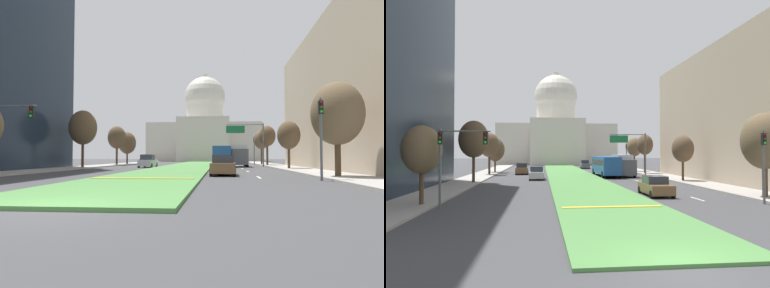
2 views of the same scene
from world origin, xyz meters
The scene contains 26 objects.
ground_plane centered at (0.00, 47.67, 0.00)m, with size 260.00×260.00×0.00m, color #3D3D3F.
grass_median centered at (0.00, 42.91, 0.07)m, with size 7.23×85.81×0.14m, color #4C8442.
median_curb_nose centered at (0.00, 11.23, 0.16)m, with size 6.50×0.50×0.04m, color gold.
lane_dashes_right centered at (7.61, 48.26, 0.00)m, with size 0.16×70.33×0.01m.
sidewalk_left centered at (-13.61, 38.14, 0.07)m, with size 4.00×85.81×0.15m, color #9E9991.
sidewalk_right centered at (13.61, 38.14, 0.07)m, with size 4.00×85.81×0.15m, color #9E9991.
midrise_block_right centered at (23.15, 29.41, 8.28)m, with size 15.08×33.17×16.55m, color tan.
capitol_building centered at (0.00, 94.57, 9.40)m, with size 34.09×24.98×28.19m.
traffic_light_near_left centered at (-10.26, 12.67, 3.80)m, with size 3.34×0.35×5.20m.
traffic_light_near_right centered at (11.11, 12.16, 3.31)m, with size 0.28×0.35×5.20m.
traffic_light_far_right centered at (11.11, 51.29, 3.31)m, with size 0.28×0.35×5.20m.
overhead_guide_sign centered at (9.19, 40.38, 4.65)m, with size 5.65×0.20×6.50m.
street_tree_left_near centered at (-12.62, 13.77, 3.83)m, with size 2.64×2.64×5.50m.
street_tree_right_near centered at (13.06, 14.90, 4.53)m, with size 3.58×3.58×6.79m.
street_tree_left_mid centered at (-12.38, 30.56, 5.13)m, with size 3.46×3.46×7.32m.
street_tree_right_mid centered at (12.94, 30.38, 4.03)m, with size 2.68×2.68×5.73m.
street_tree_left_far centered at (-12.70, 44.95, 4.72)m, with size 3.09×3.09×6.68m.
street_tree_right_far centered at (12.47, 44.47, 4.79)m, with size 2.68×2.68×6.51m.
street_tree_left_distant centered at (-12.56, 50.64, 4.04)m, with size 3.29×3.29×6.11m.
street_tree_right_distant centered at (12.30, 50.24, 4.52)m, with size 2.75×2.75×6.27m.
sedan_lead_stopped centered at (5.05, 17.64, 0.78)m, with size 2.10×4.52×1.65m.
sedan_midblock centered at (-5.13, 35.30, 0.82)m, with size 1.93×4.36×1.75m.
sedan_distant centered at (-7.64, 46.07, 0.86)m, with size 2.00×4.20×1.85m.
sedan_far_horizon centered at (4.94, 63.42, 0.85)m, with size 2.02×4.35×1.84m.
box_truck_delivery centered at (7.57, 39.31, 1.68)m, with size 2.40×6.40×3.20m.
city_bus centered at (5.05, 40.23, 1.77)m, with size 2.62×11.00×2.95m.
Camera 2 is at (-4.57, -10.48, 3.71)m, focal length 32.06 mm.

